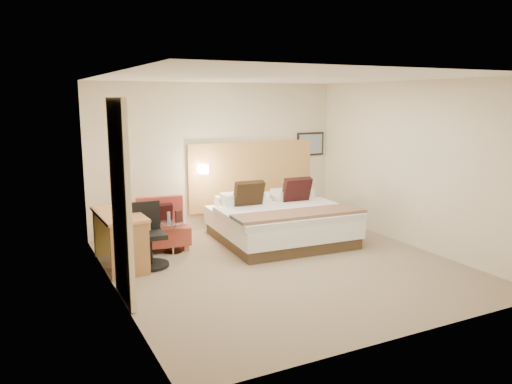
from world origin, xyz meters
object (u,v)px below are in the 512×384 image
bed (280,221)px  side_table (173,236)px  desk (121,224)px  desk_chair (149,241)px  lounge_chair (163,228)px

bed → side_table: bed is taller
desk → desk_chair: (0.35, -0.22, -0.24)m
lounge_chair → side_table: size_ratio=1.54×
lounge_chair → desk_chair: bearing=-118.0°
bed → side_table: size_ratio=4.15×
bed → lounge_chair: 1.98m
lounge_chair → side_table: (0.05, -0.36, -0.05)m
side_table → desk_chair: desk_chair is taller
desk → desk_chair: size_ratio=1.38×
bed → lounge_chair: (-1.91, 0.51, -0.01)m
lounge_chair → desk_chair: (-0.44, -0.82, 0.06)m
lounge_chair → desk: lounge_chair is taller
side_table → desk_chair: 0.68m
lounge_chair → desk_chair: desk_chair is taller
bed → side_table: (-1.86, 0.15, -0.07)m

